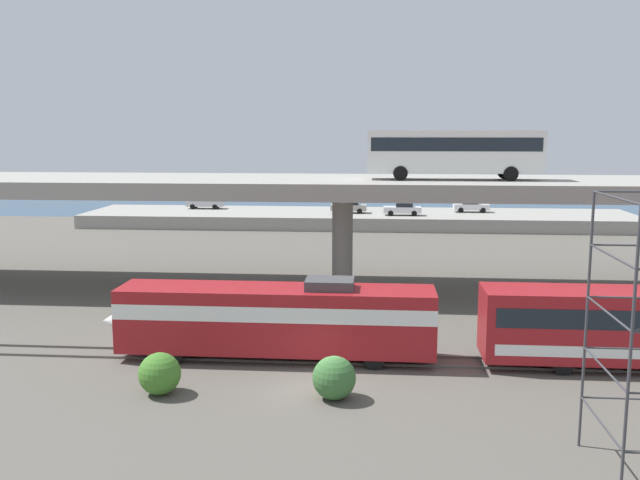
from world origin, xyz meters
name	(u,v)px	position (x,y,z in m)	size (l,w,h in m)	color
ground_plane	(319,388)	(0.00, 0.00, 0.00)	(260.00, 260.00, 0.00)	#565149
rail_strip_near	(325,363)	(0.00, 3.26, 0.06)	(110.00, 0.12, 0.12)	#59544C
rail_strip_far	(327,354)	(0.00, 4.74, 0.06)	(110.00, 0.12, 0.12)	#59544C
train_locomotive	(261,316)	(-3.32, 4.00, 2.19)	(17.04, 3.04, 4.18)	maroon
highway_overpass	(343,189)	(0.00, 20.00, 7.37)	(96.00, 11.22, 8.09)	gray
transit_bus_on_overpass	(454,150)	(7.79, 19.49, 10.15)	(12.00, 2.68, 3.40)	silver
pier_parking_lot	(357,219)	(0.00, 55.00, 0.78)	(66.38, 12.50, 1.56)	gray
parked_car_0	(403,209)	(5.45, 52.35, 2.34)	(4.42, 1.86, 1.50)	silver
parked_car_1	(471,206)	(13.91, 56.34, 2.34)	(4.29, 1.90, 1.50)	silver
parked_car_2	(349,207)	(-0.97, 54.23, 2.34)	(4.35, 1.92, 1.50)	#9E998C
parked_car_3	(205,203)	(-19.61, 57.38, 2.34)	(4.67, 1.92, 1.50)	#B7B7BC
harbor_water	(362,205)	(0.00, 78.00, 0.00)	(140.00, 36.00, 0.01)	navy
shrub_left	(160,374)	(-6.92, -1.28, 0.93)	(1.87, 1.87, 1.87)	#3F7728
shrub_right	(334,378)	(0.76, -1.20, 0.95)	(1.90, 1.90, 1.90)	#386833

